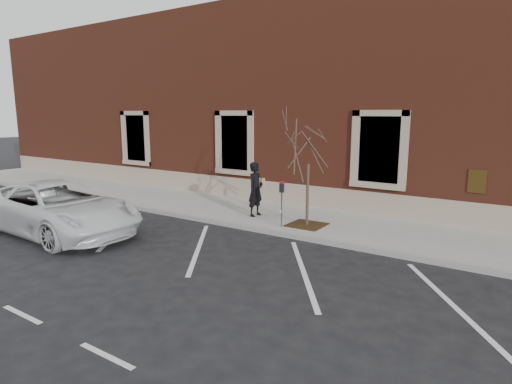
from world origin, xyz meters
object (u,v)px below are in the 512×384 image
Objects in this scene: sapling at (309,147)px; white_truck at (58,208)px; parking_meter at (282,195)px; man at (256,189)px.

sapling is 7.78m from white_truck.
man is at bearing 155.78° from parking_meter.
sapling reaches higher than man.
sapling is at bearing 46.29° from parking_meter.
man is at bearing -39.93° from white_truck.
man is 1.62m from parking_meter.
sapling is at bearing -52.51° from white_truck.
parking_meter is at bearing -53.35° from white_truck.
white_truck is at bearing 142.81° from man.
white_truck is (-4.01, -4.71, -0.28)m from man.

